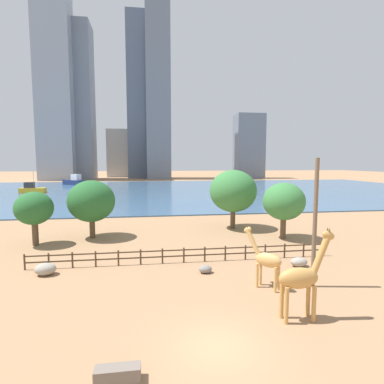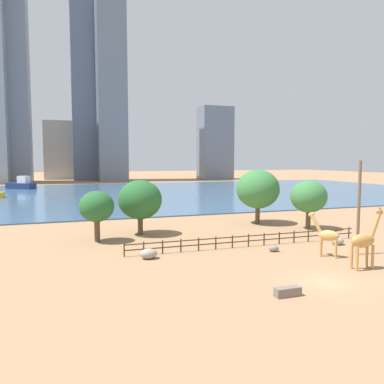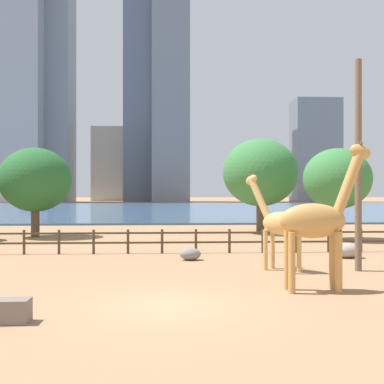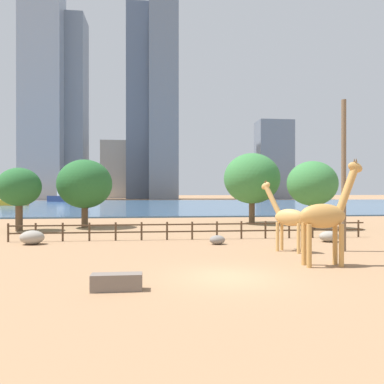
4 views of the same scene
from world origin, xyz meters
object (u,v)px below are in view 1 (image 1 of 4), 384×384
(tree_center_broad, at_px, (233,191))
(feeding_trough, at_px, (118,374))
(tree_right_tall, at_px, (284,202))
(boat_sailboat, at_px, (75,181))
(tree_left_large, at_px, (34,209))
(utility_pole, at_px, (315,223))
(boat_ferry, at_px, (32,189))
(giraffe_companion, at_px, (302,278))
(tree_left_small, at_px, (91,201))
(boulder_by_pole, at_px, (299,262))
(giraffe_tall, at_px, (266,259))
(boulder_small, at_px, (45,269))
(boulder_near_fence, at_px, (205,269))

(tree_center_broad, bearing_deg, feeding_trough, -114.89)
(tree_right_tall, distance_m, boat_sailboat, 94.22)
(tree_left_large, height_order, tree_center_broad, tree_center_broad)
(utility_pole, relative_size, tree_center_broad, 1.17)
(boat_ferry, distance_m, boat_sailboat, 28.69)
(tree_right_tall, bearing_deg, giraffe_companion, -112.07)
(tree_left_small, bearing_deg, boulder_by_pole, -33.20)
(giraffe_tall, distance_m, boulder_small, 16.49)
(boulder_by_pole, xyz_separation_m, feeding_trough, (-13.52, -11.26, -0.08))
(utility_pole, distance_m, boulder_small, 20.10)
(tree_left_large, height_order, boat_ferry, boat_ferry)
(boulder_small, xyz_separation_m, boat_sailboat, (-19.45, 91.98, 1.07))
(tree_right_tall, distance_m, boat_ferry, 72.91)
(feeding_trough, distance_m, tree_center_broad, 28.97)
(utility_pole, distance_m, tree_left_small, 23.92)
(boulder_by_pole, relative_size, tree_left_large, 0.25)
(tree_left_large, relative_size, boat_ferry, 0.84)
(boulder_near_fence, xyz_separation_m, feeding_trough, (-5.57, -10.92, 0.00))
(giraffe_companion, relative_size, tree_left_large, 0.91)
(boulder_small, distance_m, boat_sailboat, 94.02)
(utility_pole, bearing_deg, tree_left_small, 137.52)
(boulder_near_fence, distance_m, boat_sailboat, 98.51)
(boulder_by_pole, relative_size, tree_center_broad, 0.18)
(boat_sailboat, bearing_deg, boat_ferry, 118.19)
(boulder_small, distance_m, tree_center_broad, 23.59)
(tree_left_large, xyz_separation_m, boat_ferry, (-20.16, 54.81, -2.66))
(boulder_near_fence, distance_m, tree_left_large, 19.28)
(feeding_trough, bearing_deg, giraffe_tall, 39.76)
(tree_center_broad, bearing_deg, tree_left_large, -167.72)
(boulder_by_pole, xyz_separation_m, boat_sailboat, (-39.60, 92.94, 1.16))
(giraffe_companion, height_order, tree_right_tall, tree_right_tall)
(boulder_by_pole, bearing_deg, boat_sailboat, 113.08)
(boulder_small, bearing_deg, utility_pole, -14.33)
(boulder_near_fence, bearing_deg, boulder_small, 173.92)
(boat_ferry, bearing_deg, boulder_near_fence, -59.11)
(giraffe_companion, relative_size, tree_center_broad, 0.67)
(feeding_trough, bearing_deg, tree_left_large, 116.35)
(giraffe_tall, xyz_separation_m, giraffe_companion, (0.31, -4.24, 0.37))
(tree_left_large, xyz_separation_m, tree_center_broad, (22.47, 4.89, 1.02))
(tree_right_tall, relative_size, tree_left_small, 0.96)
(utility_pole, height_order, tree_left_small, utility_pole)
(feeding_trough, bearing_deg, boulder_near_fence, 62.95)
(feeding_trough, relative_size, tree_center_broad, 0.24)
(utility_pole, distance_m, feeding_trough, 15.05)
(boulder_near_fence, relative_size, tree_right_tall, 0.16)
(giraffe_companion, bearing_deg, tree_left_small, 126.88)
(boulder_near_fence, distance_m, feeding_trough, 12.26)
(boulder_by_pole, distance_m, tree_right_tall, 9.95)
(tree_center_broad, height_order, boat_ferry, tree_center_broad)
(tree_left_small, bearing_deg, utility_pole, -42.48)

